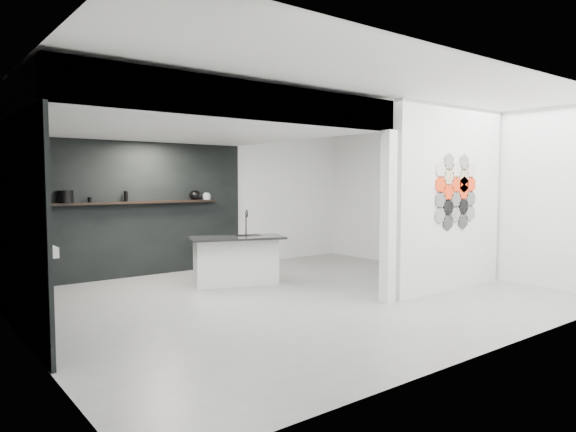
{
  "coord_description": "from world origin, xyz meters",
  "views": [
    {
      "loc": [
        -4.52,
        -5.68,
        1.67
      ],
      "look_at": [
        0.1,
        0.3,
        1.15
      ],
      "focal_mm": 32.0,
      "sensor_mm": 36.0,
      "label": 1
    }
  ],
  "objects_px": {
    "kitchen_island": "(236,260)",
    "kettle": "(195,195)",
    "stockpot": "(65,197)",
    "glass_vase": "(207,196)",
    "partition_panel": "(450,198)",
    "glass_bowl": "(207,197)",
    "wall_basin": "(34,251)",
    "bottle_dark": "(126,196)",
    "utensil_cup": "(90,200)"
  },
  "relations": [
    {
      "from": "kitchen_island",
      "to": "kettle",
      "type": "distance_m",
      "value": 1.87
    },
    {
      "from": "stockpot",
      "to": "glass_vase",
      "type": "distance_m",
      "value": 2.51
    },
    {
      "from": "partition_panel",
      "to": "glass_bowl",
      "type": "relative_size",
      "value": 19.57
    },
    {
      "from": "partition_panel",
      "to": "wall_basin",
      "type": "height_order",
      "value": "partition_panel"
    },
    {
      "from": "bottle_dark",
      "to": "glass_vase",
      "type": "bearing_deg",
      "value": 0.0
    },
    {
      "from": "glass_bowl",
      "to": "glass_vase",
      "type": "height_order",
      "value": "glass_vase"
    },
    {
      "from": "glass_vase",
      "to": "bottle_dark",
      "type": "relative_size",
      "value": 0.72
    },
    {
      "from": "kitchen_island",
      "to": "glass_vase",
      "type": "height_order",
      "value": "glass_vase"
    },
    {
      "from": "partition_panel",
      "to": "wall_basin",
      "type": "bearing_deg",
      "value": 161.77
    },
    {
      "from": "wall_basin",
      "to": "kettle",
      "type": "bearing_deg",
      "value": 33.23
    },
    {
      "from": "stockpot",
      "to": "bottle_dark",
      "type": "distance_m",
      "value": 0.97
    },
    {
      "from": "wall_basin",
      "to": "kitchen_island",
      "type": "xyz_separation_m",
      "value": [
        3.05,
        0.49,
        -0.45
      ]
    },
    {
      "from": "kitchen_island",
      "to": "bottle_dark",
      "type": "bearing_deg",
      "value": 147.03
    },
    {
      "from": "stockpot",
      "to": "utensil_cup",
      "type": "relative_size",
      "value": 2.85
    },
    {
      "from": "partition_panel",
      "to": "stockpot",
      "type": "height_order",
      "value": "partition_panel"
    },
    {
      "from": "kitchen_island",
      "to": "bottle_dark",
      "type": "xyz_separation_m",
      "value": [
        -1.2,
        1.57,
        1.01
      ]
    },
    {
      "from": "stockpot",
      "to": "kettle",
      "type": "height_order",
      "value": "stockpot"
    },
    {
      "from": "stockpot",
      "to": "utensil_cup",
      "type": "xyz_separation_m",
      "value": [
        0.38,
        0.0,
        -0.06
      ]
    },
    {
      "from": "kitchen_island",
      "to": "utensil_cup",
      "type": "bearing_deg",
      "value": 158.49
    },
    {
      "from": "kitchen_island",
      "to": "glass_vase",
      "type": "relative_size",
      "value": 12.59
    },
    {
      "from": "stockpot",
      "to": "glass_vase",
      "type": "xyz_separation_m",
      "value": [
        2.51,
        0.0,
        -0.03
      ]
    },
    {
      "from": "kitchen_island",
      "to": "bottle_dark",
      "type": "relative_size",
      "value": 9.09
    },
    {
      "from": "partition_panel",
      "to": "glass_bowl",
      "type": "distance_m",
      "value": 4.39
    },
    {
      "from": "kitchen_island",
      "to": "partition_panel",
      "type": "bearing_deg",
      "value": -23.83
    },
    {
      "from": "stockpot",
      "to": "kettle",
      "type": "relative_size",
      "value": 1.18
    },
    {
      "from": "glass_bowl",
      "to": "bottle_dark",
      "type": "bearing_deg",
      "value": 180.0
    },
    {
      "from": "wall_basin",
      "to": "stockpot",
      "type": "height_order",
      "value": "stockpot"
    },
    {
      "from": "kettle",
      "to": "bottle_dark",
      "type": "xyz_separation_m",
      "value": [
        -1.3,
        0.0,
        0.0
      ]
    },
    {
      "from": "kitchen_island",
      "to": "kettle",
      "type": "height_order",
      "value": "kettle"
    },
    {
      "from": "glass_bowl",
      "to": "glass_vase",
      "type": "relative_size",
      "value": 1.12
    },
    {
      "from": "kettle",
      "to": "bottle_dark",
      "type": "distance_m",
      "value": 1.3
    },
    {
      "from": "stockpot",
      "to": "wall_basin",
      "type": "bearing_deg",
      "value": -113.14
    },
    {
      "from": "stockpot",
      "to": "glass_vase",
      "type": "height_order",
      "value": "stockpot"
    },
    {
      "from": "partition_panel",
      "to": "kitchen_island",
      "type": "xyz_separation_m",
      "value": [
        -2.41,
        2.29,
        -1.0
      ]
    },
    {
      "from": "glass_bowl",
      "to": "bottle_dark",
      "type": "relative_size",
      "value": 0.81
    },
    {
      "from": "partition_panel",
      "to": "utensil_cup",
      "type": "height_order",
      "value": "partition_panel"
    },
    {
      "from": "kettle",
      "to": "glass_bowl",
      "type": "height_order",
      "value": "kettle"
    },
    {
      "from": "kitchen_island",
      "to": "glass_bowl",
      "type": "xyz_separation_m",
      "value": [
        0.34,
        1.57,
        0.97
      ]
    },
    {
      "from": "bottle_dark",
      "to": "utensil_cup",
      "type": "height_order",
      "value": "bottle_dark"
    },
    {
      "from": "glass_vase",
      "to": "utensil_cup",
      "type": "height_order",
      "value": "glass_vase"
    },
    {
      "from": "stockpot",
      "to": "kettle",
      "type": "xyz_separation_m",
      "value": [
        2.27,
        0.0,
        -0.01
      ]
    },
    {
      "from": "utensil_cup",
      "to": "partition_panel",
      "type": "bearing_deg",
      "value": -42.57
    },
    {
      "from": "kitchen_island",
      "to": "glass_vase",
      "type": "xyz_separation_m",
      "value": [
        0.34,
        1.57,
        0.98
      ]
    },
    {
      "from": "wall_basin",
      "to": "bottle_dark",
      "type": "relative_size",
      "value": 3.38
    },
    {
      "from": "utensil_cup",
      "to": "kitchen_island",
      "type": "bearing_deg",
      "value": -41.22
    },
    {
      "from": "glass_vase",
      "to": "utensil_cup",
      "type": "xyz_separation_m",
      "value": [
        -2.13,
        0.0,
        -0.02
      ]
    },
    {
      "from": "glass_vase",
      "to": "kitchen_island",
      "type": "bearing_deg",
      "value": -102.05
    },
    {
      "from": "partition_panel",
      "to": "kitchen_island",
      "type": "height_order",
      "value": "partition_panel"
    },
    {
      "from": "kitchen_island",
      "to": "glass_bowl",
      "type": "distance_m",
      "value": 1.88
    },
    {
      "from": "bottle_dark",
      "to": "utensil_cup",
      "type": "bearing_deg",
      "value": 180.0
    }
  ]
}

